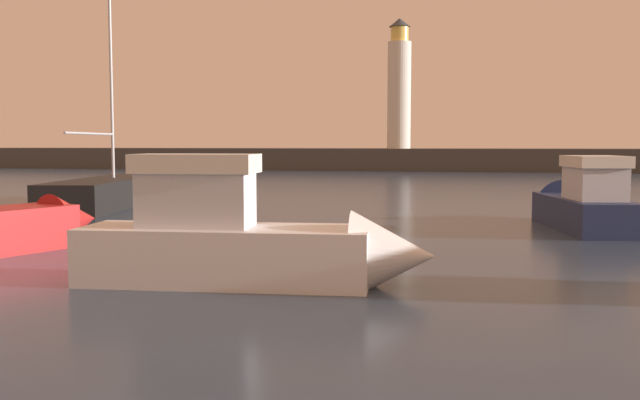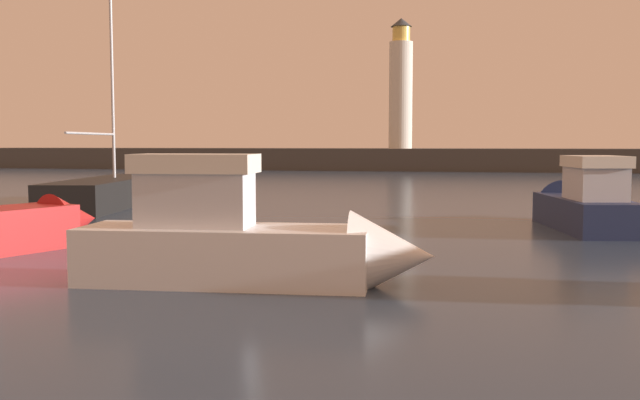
% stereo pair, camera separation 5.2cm
% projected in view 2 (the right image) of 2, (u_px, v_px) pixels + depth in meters
% --- Properties ---
extents(ground_plane, '(220.00, 220.00, 0.00)m').
position_uv_depth(ground_plane, '(407.00, 197.00, 33.29)').
color(ground_plane, '#2D3D51').
extents(breakwater, '(89.90, 5.86, 2.00)m').
position_uv_depth(breakwater, '(437.00, 160.00, 64.73)').
color(breakwater, '#423F3D').
rests_on(breakwater, ground_plane).
extents(lighthouse, '(2.14, 2.14, 11.81)m').
position_uv_depth(lighthouse, '(401.00, 87.00, 64.87)').
color(lighthouse, silver).
rests_on(lighthouse, breakwater).
extents(motorboat_0, '(2.69, 6.30, 2.47)m').
position_uv_depth(motorboat_0, '(578.00, 204.00, 21.31)').
color(motorboat_0, '#1E284C').
rests_on(motorboat_0, ground_plane).
extents(motorboat_2, '(6.44, 2.09, 2.55)m').
position_uv_depth(motorboat_2, '(259.00, 243.00, 12.70)').
color(motorboat_2, white).
rests_on(motorboat_2, ground_plane).
extents(sailboat_moored, '(3.66, 9.09, 10.87)m').
position_uv_depth(sailboat_moored, '(107.00, 192.00, 28.10)').
color(sailboat_moored, black).
rests_on(sailboat_moored, ground_plane).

